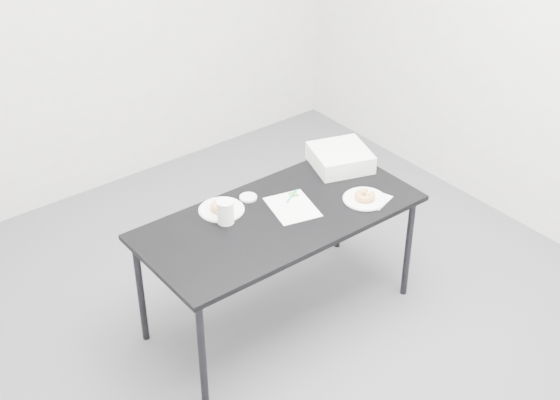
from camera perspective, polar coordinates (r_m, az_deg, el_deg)
floor at (r=4.30m, az=-0.86°, el=-10.17°), size 4.00×4.00×0.00m
wall_back at (r=5.14m, az=-15.03°, el=13.84°), size 4.00×0.02×2.70m
wall_right at (r=4.89m, az=18.45°, el=12.31°), size 0.02×4.00×2.70m
table at (r=4.07m, az=-0.04°, el=-1.69°), size 1.50×0.70×0.68m
scorecard at (r=4.10m, az=0.91°, el=-0.52°), size 0.29×0.33×0.00m
logo_patch at (r=4.20m, az=1.00°, el=0.42°), size 0.06×0.06×0.00m
pen at (r=4.18m, az=0.87°, el=0.30°), size 0.12×0.07×0.01m
napkin at (r=4.19m, az=6.79°, el=0.09°), size 0.20×0.20×0.00m
plate_near at (r=4.18m, az=6.21°, el=0.07°), size 0.23×0.23×0.01m
donut_near at (r=4.16m, az=6.23°, el=0.32°), size 0.13×0.13×0.04m
plate_far at (r=4.08m, az=-4.30°, el=-0.71°), size 0.24×0.24×0.01m
donut_far at (r=4.07m, az=-4.31°, el=-0.45°), size 0.13×0.13×0.04m
coffee_cup at (r=3.96m, az=-4.01°, el=-0.87°), size 0.08×0.08×0.13m
cup_lid at (r=4.17m, az=-2.34°, el=0.19°), size 0.09×0.09×0.01m
bakery_box at (r=4.45m, az=4.43°, el=3.11°), size 0.39×0.39×0.10m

